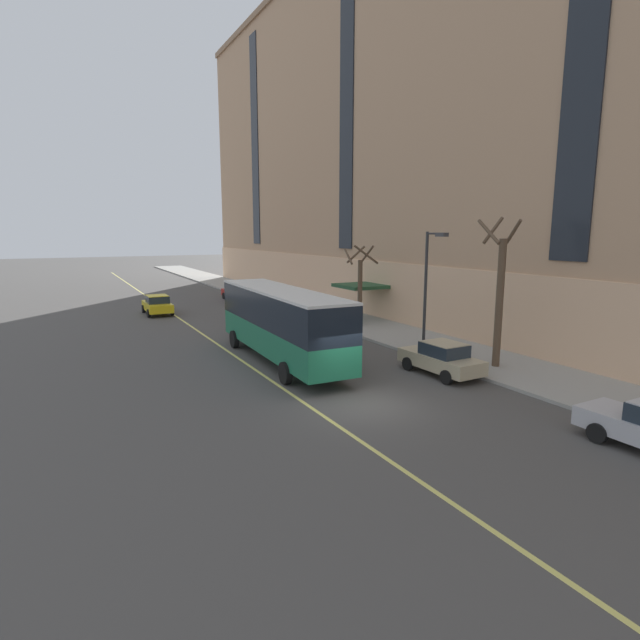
{
  "coord_description": "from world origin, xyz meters",
  "views": [
    {
      "loc": [
        -10.11,
        -15.54,
        6.55
      ],
      "look_at": [
        2.49,
        8.23,
        1.8
      ],
      "focal_mm": 28.0,
      "sensor_mm": 36.0,
      "label": 1
    }
  ],
  "objects_px": {
    "parked_car_champagne_0": "(441,358)",
    "fire_hydrant": "(351,324)",
    "parked_car_red_3": "(238,292)",
    "street_tree_far_uptown": "(360,283)",
    "taxi_cab": "(157,305)",
    "street_tree_mid_block": "(499,293)",
    "city_bus": "(280,320)",
    "street_lamp": "(429,279)"
  },
  "relations": [
    {
      "from": "parked_car_champagne_0",
      "to": "fire_hydrant",
      "type": "distance_m",
      "value": 10.77
    },
    {
      "from": "parked_car_champagne_0",
      "to": "street_tree_far_uptown",
      "type": "bearing_deg",
      "value": 75.71
    },
    {
      "from": "parked_car_champagne_0",
      "to": "street_lamp",
      "type": "bearing_deg",
      "value": 61.15
    },
    {
      "from": "parked_car_champagne_0",
      "to": "fire_hydrant",
      "type": "height_order",
      "value": "parked_car_champagne_0"
    },
    {
      "from": "city_bus",
      "to": "parked_car_champagne_0",
      "type": "distance_m",
      "value": 8.09
    },
    {
      "from": "taxi_cab",
      "to": "street_tree_mid_block",
      "type": "height_order",
      "value": "street_tree_mid_block"
    },
    {
      "from": "city_bus",
      "to": "parked_car_red_3",
      "type": "bearing_deg",
      "value": 76.46
    },
    {
      "from": "parked_car_red_3",
      "to": "street_tree_far_uptown",
      "type": "distance_m",
      "value": 17.76
    },
    {
      "from": "parked_car_red_3",
      "to": "fire_hydrant",
      "type": "distance_m",
      "value": 18.6
    },
    {
      "from": "city_bus",
      "to": "street_tree_mid_block",
      "type": "relative_size",
      "value": 1.7
    },
    {
      "from": "parked_car_red_3",
      "to": "fire_hydrant",
      "type": "xyz_separation_m",
      "value": [
        1.57,
        -18.53,
        -0.29
      ]
    },
    {
      "from": "street_lamp",
      "to": "fire_hydrant",
      "type": "xyz_separation_m",
      "value": [
        -0.1,
        7.57,
        -3.63
      ]
    },
    {
      "from": "parked_car_champagne_0",
      "to": "parked_car_red_3",
      "type": "height_order",
      "value": "same"
    },
    {
      "from": "taxi_cab",
      "to": "fire_hydrant",
      "type": "bearing_deg",
      "value": -53.25
    },
    {
      "from": "city_bus",
      "to": "street_lamp",
      "type": "distance_m",
      "value": 8.01
    },
    {
      "from": "parked_car_champagne_0",
      "to": "street_lamp",
      "type": "height_order",
      "value": "street_lamp"
    },
    {
      "from": "street_lamp",
      "to": "parked_car_red_3",
      "type": "bearing_deg",
      "value": 93.66
    },
    {
      "from": "street_tree_mid_block",
      "to": "street_tree_far_uptown",
      "type": "height_order",
      "value": "street_tree_mid_block"
    },
    {
      "from": "city_bus",
      "to": "fire_hydrant",
      "type": "xyz_separation_m",
      "value": [
        7.24,
        5.03,
        -1.67
      ]
    },
    {
      "from": "city_bus",
      "to": "street_tree_mid_block",
      "type": "height_order",
      "value": "street_tree_mid_block"
    },
    {
      "from": "taxi_cab",
      "to": "parked_car_red_3",
      "type": "bearing_deg",
      "value": 30.98
    },
    {
      "from": "street_tree_mid_block",
      "to": "fire_hydrant",
      "type": "xyz_separation_m",
      "value": [
        -1.41,
        11.09,
        -3.19
      ]
    },
    {
      "from": "parked_car_red_3",
      "to": "street_tree_far_uptown",
      "type": "xyz_separation_m",
      "value": [
        2.98,
        -17.36,
        2.27
      ]
    },
    {
      "from": "street_lamp",
      "to": "taxi_cab",
      "type": "bearing_deg",
      "value": 115.76
    },
    {
      "from": "parked_car_red_3",
      "to": "street_tree_mid_block",
      "type": "distance_m",
      "value": 29.91
    },
    {
      "from": "parked_car_champagne_0",
      "to": "taxi_cab",
      "type": "xyz_separation_m",
      "value": [
        -8.44,
        24.09,
        0.0
      ]
    },
    {
      "from": "parked_car_red_3",
      "to": "fire_hydrant",
      "type": "height_order",
      "value": "parked_car_red_3"
    },
    {
      "from": "parked_car_champagne_0",
      "to": "parked_car_red_3",
      "type": "xyz_separation_m",
      "value": [
        0.03,
        29.18,
        0.0
      ]
    },
    {
      "from": "parked_car_champagne_0",
      "to": "street_tree_far_uptown",
      "type": "xyz_separation_m",
      "value": [
        3.01,
        11.82,
        2.28
      ]
    },
    {
      "from": "parked_car_red_3",
      "to": "fire_hydrant",
      "type": "relative_size",
      "value": 6.61
    },
    {
      "from": "parked_car_champagne_0",
      "to": "taxi_cab",
      "type": "bearing_deg",
      "value": 109.31
    },
    {
      "from": "parked_car_champagne_0",
      "to": "taxi_cab",
      "type": "height_order",
      "value": "same"
    },
    {
      "from": "taxi_cab",
      "to": "street_tree_mid_block",
      "type": "relative_size",
      "value": 0.59
    },
    {
      "from": "street_tree_mid_block",
      "to": "street_lamp",
      "type": "relative_size",
      "value": 1.11
    },
    {
      "from": "street_tree_far_uptown",
      "to": "parked_car_champagne_0",
      "type": "bearing_deg",
      "value": -104.29
    },
    {
      "from": "parked_car_champagne_0",
      "to": "street_tree_mid_block",
      "type": "height_order",
      "value": "street_tree_mid_block"
    },
    {
      "from": "parked_car_champagne_0",
      "to": "parked_car_red_3",
      "type": "distance_m",
      "value": 29.18
    },
    {
      "from": "street_tree_mid_block",
      "to": "taxi_cab",
      "type": "bearing_deg",
      "value": 115.02
    },
    {
      "from": "taxi_cab",
      "to": "street_tree_far_uptown",
      "type": "xyz_separation_m",
      "value": [
        11.45,
        -12.27,
        2.28
      ]
    },
    {
      "from": "taxi_cab",
      "to": "street_lamp",
      "type": "relative_size",
      "value": 0.66
    },
    {
      "from": "parked_car_champagne_0",
      "to": "taxi_cab",
      "type": "distance_m",
      "value": 25.53
    },
    {
      "from": "street_tree_far_uptown",
      "to": "street_lamp",
      "type": "xyz_separation_m",
      "value": [
        -1.31,
        -8.74,
        1.07
      ]
    }
  ]
}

